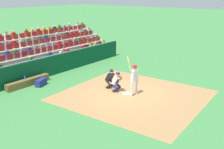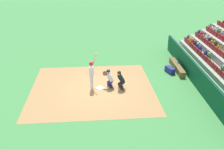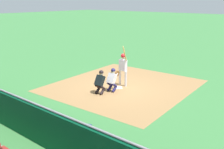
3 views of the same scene
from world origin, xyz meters
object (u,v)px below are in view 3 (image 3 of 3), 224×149
at_px(batter_at_plate, 123,66).
at_px(home_plate_marker, 118,88).
at_px(catcher_crouching, 113,78).
at_px(dugout_bench, 75,142).
at_px(water_bottle_on_bench, 76,135).
at_px(equipment_duffel_bag, 79,130).
at_px(home_plate_umpire, 100,81).

bearing_deg(batter_at_plate, home_plate_marker, -85.04).
height_order(home_plate_marker, batter_at_plate, batter_at_plate).
relative_size(home_plate_marker, catcher_crouching, 0.34).
bearing_deg(dugout_bench, batter_at_plate, 113.56).
relative_size(water_bottle_on_bench, equipment_duffel_bag, 0.27).
bearing_deg(equipment_duffel_bag, water_bottle_on_bench, -68.14).
relative_size(batter_at_plate, equipment_duffel_bag, 2.74).
distance_m(home_plate_marker, water_bottle_on_bench, 6.51).
relative_size(batter_at_plate, water_bottle_on_bench, 10.10).
height_order(catcher_crouching, equipment_duffel_bag, catcher_crouching).
relative_size(home_plate_umpire, water_bottle_on_bench, 5.45).
xyz_separation_m(batter_at_plate, water_bottle_on_bench, (2.88, -6.34, -0.62)).
xyz_separation_m(batter_at_plate, equipment_duffel_bag, (2.23, -5.60, -0.96)).
distance_m(water_bottle_on_bench, equipment_duffel_bag, 1.04).
relative_size(home_plate_marker, equipment_duffel_bag, 0.51).
height_order(home_plate_marker, water_bottle_on_bench, water_bottle_on_bench).
bearing_deg(catcher_crouching, water_bottle_on_bench, -62.39).
height_order(batter_at_plate, equipment_duffel_bag, batter_at_plate).
height_order(dugout_bench, water_bottle_on_bench, water_bottle_on_bench).
height_order(batter_at_plate, home_plate_umpire, batter_at_plate).
distance_m(home_plate_umpire, dugout_bench, 5.29).
height_order(catcher_crouching, water_bottle_on_bench, catcher_crouching).
xyz_separation_m(catcher_crouching, water_bottle_on_bench, (2.73, -5.23, -0.16)).
bearing_deg(equipment_duffel_bag, home_plate_marker, 94.03).
bearing_deg(home_plate_umpire, dugout_bench, -57.42).
distance_m(home_plate_umpire, equipment_duffel_bag, 4.47).
xyz_separation_m(home_plate_marker, dugout_bench, (2.68, -5.75, 0.20)).
bearing_deg(water_bottle_on_bench, equipment_duffel_bag, 131.06).
relative_size(home_plate_marker, home_plate_umpire, 0.35).
bearing_deg(water_bottle_on_bench, catcher_crouching, 117.61).
bearing_deg(catcher_crouching, equipment_duffel_bag, -65.05).
xyz_separation_m(batter_at_plate, home_plate_umpire, (-0.11, -1.81, -0.48)).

